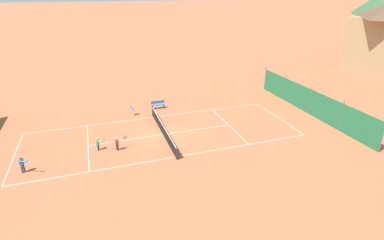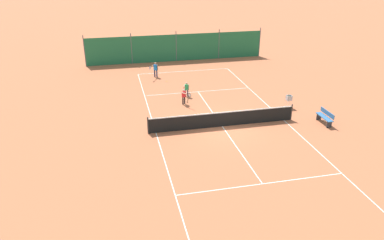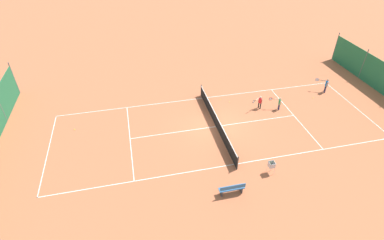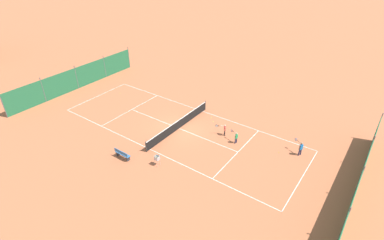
{
  "view_description": "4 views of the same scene",
  "coord_description": "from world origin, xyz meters",
  "px_view_note": "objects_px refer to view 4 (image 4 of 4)",
  "views": [
    {
      "loc": [
        23.5,
        -5.2,
        12.0
      ],
      "look_at": [
        0.7,
        2.49,
        1.36
      ],
      "focal_mm": 28.0,
      "sensor_mm": 36.0,
      "label": 1
    },
    {
      "loc": [
        6.37,
        19.88,
        9.8
      ],
      "look_at": [
        1.97,
        0.29,
        0.75
      ],
      "focal_mm": 35.0,
      "sensor_mm": 36.0,
      "label": 2
    },
    {
      "loc": [
        -16.96,
        5.76,
        13.71
      ],
      "look_at": [
        -0.3,
        1.93,
        1.14
      ],
      "focal_mm": 28.0,
      "sensor_mm": 36.0,
      "label": 3
    },
    {
      "loc": [
        -18.91,
        -15.13,
        15.66
      ],
      "look_at": [
        0.76,
        -1.0,
        0.93
      ],
      "focal_mm": 28.0,
      "sensor_mm": 36.0,
      "label": 4
    }
  ],
  "objects_px": {
    "tennis_ball_mid_court": "(120,93)",
    "ball_hopper": "(157,159)",
    "player_far_service": "(301,148)",
    "player_near_service": "(236,137)",
    "tennis_ball_service_box": "(213,122)",
    "courtside_bench": "(122,154)",
    "player_far_baseline": "(224,129)",
    "tennis_net": "(179,124)",
    "tennis_ball_by_net_left": "(279,152)",
    "tennis_ball_by_net_right": "(211,117)"
  },
  "relations": [
    {
      "from": "tennis_net",
      "to": "ball_hopper",
      "type": "xyz_separation_m",
      "value": [
        -5.31,
        -1.91,
        0.16
      ]
    },
    {
      "from": "player_far_service",
      "to": "courtside_bench",
      "type": "height_order",
      "value": "player_far_service"
    },
    {
      "from": "player_far_baseline",
      "to": "ball_hopper",
      "type": "bearing_deg",
      "value": 162.44
    },
    {
      "from": "tennis_ball_service_box",
      "to": "tennis_ball_by_net_right",
      "type": "height_order",
      "value": "same"
    },
    {
      "from": "courtside_bench",
      "to": "player_far_baseline",
      "type": "bearing_deg",
      "value": -32.69
    },
    {
      "from": "player_near_service",
      "to": "tennis_ball_service_box",
      "type": "relative_size",
      "value": 16.83
    },
    {
      "from": "player_far_baseline",
      "to": "tennis_ball_by_net_right",
      "type": "height_order",
      "value": "player_far_baseline"
    },
    {
      "from": "player_near_service",
      "to": "tennis_ball_mid_court",
      "type": "xyz_separation_m",
      "value": [
        0.88,
        15.89,
        -0.62
      ]
    },
    {
      "from": "tennis_ball_by_net_right",
      "to": "courtside_bench",
      "type": "relative_size",
      "value": 0.04
    },
    {
      "from": "tennis_net",
      "to": "ball_hopper",
      "type": "relative_size",
      "value": 10.31
    },
    {
      "from": "tennis_net",
      "to": "player_far_service",
      "type": "bearing_deg",
      "value": -75.96
    },
    {
      "from": "tennis_ball_mid_court",
      "to": "tennis_ball_by_net_right",
      "type": "xyz_separation_m",
      "value": [
        1.57,
        -11.78,
        0.0
      ]
    },
    {
      "from": "ball_hopper",
      "to": "tennis_ball_service_box",
      "type": "bearing_deg",
      "value": -1.01
    },
    {
      "from": "player_far_baseline",
      "to": "ball_hopper",
      "type": "relative_size",
      "value": 1.27
    },
    {
      "from": "player_far_baseline",
      "to": "tennis_ball_mid_court",
      "type": "bearing_deg",
      "value": 88.36
    },
    {
      "from": "tennis_net",
      "to": "tennis_ball_by_net_left",
      "type": "relative_size",
      "value": 139.09
    },
    {
      "from": "player_far_service",
      "to": "tennis_ball_mid_court",
      "type": "distance_m",
      "value": 21.13
    },
    {
      "from": "tennis_net",
      "to": "player_far_service",
      "type": "height_order",
      "value": "player_far_service"
    },
    {
      "from": "player_far_baseline",
      "to": "player_far_service",
      "type": "relative_size",
      "value": 0.88
    },
    {
      "from": "player_far_baseline",
      "to": "player_far_service",
      "type": "xyz_separation_m",
      "value": [
        1.14,
        -6.67,
        0.09
      ]
    },
    {
      "from": "ball_hopper",
      "to": "tennis_ball_by_net_left",
      "type": "bearing_deg",
      "value": -45.34
    },
    {
      "from": "tennis_net",
      "to": "player_far_baseline",
      "type": "bearing_deg",
      "value": -69.2
    },
    {
      "from": "tennis_net",
      "to": "tennis_ball_by_net_right",
      "type": "distance_m",
      "value": 3.84
    },
    {
      "from": "tennis_net",
      "to": "courtside_bench",
      "type": "bearing_deg",
      "value": 171.2
    },
    {
      "from": "player_far_service",
      "to": "tennis_ball_mid_court",
      "type": "height_order",
      "value": "player_far_service"
    },
    {
      "from": "ball_hopper",
      "to": "tennis_net",
      "type": "bearing_deg",
      "value": 19.8
    },
    {
      "from": "tennis_ball_service_box",
      "to": "tennis_ball_by_net_left",
      "type": "bearing_deg",
      "value": -97.76
    },
    {
      "from": "player_near_service",
      "to": "tennis_ball_mid_court",
      "type": "bearing_deg",
      "value": 86.84
    },
    {
      "from": "tennis_ball_by_net_right",
      "to": "ball_hopper",
      "type": "relative_size",
      "value": 0.07
    },
    {
      "from": "tennis_ball_by_net_left",
      "to": "ball_hopper",
      "type": "bearing_deg",
      "value": 134.66
    },
    {
      "from": "player_far_baseline",
      "to": "tennis_net",
      "type": "bearing_deg",
      "value": 110.8
    },
    {
      "from": "tennis_ball_service_box",
      "to": "tennis_ball_by_net_right",
      "type": "relative_size",
      "value": 1.0
    },
    {
      "from": "player_far_service",
      "to": "courtside_bench",
      "type": "relative_size",
      "value": 0.86
    },
    {
      "from": "tennis_net",
      "to": "tennis_ball_mid_court",
      "type": "xyz_separation_m",
      "value": [
        1.97,
        10.35,
        -0.47
      ]
    },
    {
      "from": "player_far_service",
      "to": "player_near_service",
      "type": "height_order",
      "value": "player_far_service"
    },
    {
      "from": "tennis_net",
      "to": "tennis_ball_service_box",
      "type": "distance_m",
      "value": 3.63
    },
    {
      "from": "player_far_baseline",
      "to": "ball_hopper",
      "type": "height_order",
      "value": "player_far_baseline"
    },
    {
      "from": "tennis_net",
      "to": "player_near_service",
      "type": "bearing_deg",
      "value": -78.89
    },
    {
      "from": "tennis_ball_by_net_left",
      "to": "tennis_ball_service_box",
      "type": "bearing_deg",
      "value": 82.24
    },
    {
      "from": "tennis_ball_mid_court",
      "to": "tennis_ball_service_box",
      "type": "bearing_deg",
      "value": -85.47
    },
    {
      "from": "player_near_service",
      "to": "ball_hopper",
      "type": "height_order",
      "value": "player_near_service"
    },
    {
      "from": "tennis_net",
      "to": "tennis_ball_by_net_left",
      "type": "xyz_separation_m",
      "value": [
        1.97,
        -9.28,
        -0.47
      ]
    },
    {
      "from": "player_far_service",
      "to": "courtside_bench",
      "type": "distance_m",
      "value": 14.82
    },
    {
      "from": "tennis_ball_mid_court",
      "to": "tennis_ball_by_net_right",
      "type": "bearing_deg",
      "value": -82.42
    },
    {
      "from": "tennis_ball_by_net_left",
      "to": "tennis_ball_mid_court",
      "type": "xyz_separation_m",
      "value": [
        -0.0,
        19.62,
        0.0
      ]
    },
    {
      "from": "player_far_service",
      "to": "ball_hopper",
      "type": "height_order",
      "value": "player_far_service"
    },
    {
      "from": "tennis_ball_by_net_left",
      "to": "ball_hopper",
      "type": "relative_size",
      "value": 0.07
    },
    {
      "from": "tennis_ball_mid_court",
      "to": "ball_hopper",
      "type": "height_order",
      "value": "ball_hopper"
    },
    {
      "from": "tennis_ball_by_net_right",
      "to": "player_near_service",
      "type": "bearing_deg",
      "value": -120.73
    },
    {
      "from": "player_near_service",
      "to": "tennis_ball_by_net_right",
      "type": "bearing_deg",
      "value": 59.27
    }
  ]
}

